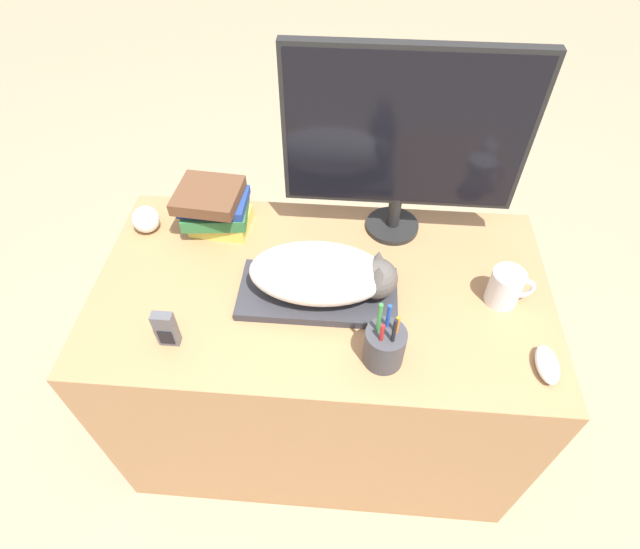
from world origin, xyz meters
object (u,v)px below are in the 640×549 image
object	(u,v)px
coffee_mug	(506,287)
computer_mouse	(547,364)
baseball	(146,219)
book_stack	(215,207)
keyboard	(318,293)
phone	(166,329)
monitor	(405,137)
pen_cup	(385,346)
cat	(325,274)

from	to	relation	value
coffee_mug	computer_mouse	bearing A→B (deg)	-71.18
baseball	book_stack	world-z (taller)	book_stack
keyboard	phone	bearing A→B (deg)	-153.70
monitor	baseball	distance (m)	0.76
monitor	pen_cup	world-z (taller)	monitor
computer_mouse	book_stack	size ratio (longest dim) A/B	0.52
phone	book_stack	bearing A→B (deg)	86.15
cat	baseball	world-z (taller)	cat
cat	phone	xyz separation A→B (m)	(-0.36, -0.17, -0.04)
computer_mouse	book_stack	xyz separation A→B (m)	(-0.85, 0.41, 0.06)
cat	monitor	world-z (taller)	monitor
coffee_mug	baseball	xyz separation A→B (m)	(-0.98, 0.19, -0.01)
computer_mouse	cat	bearing A→B (deg)	161.55
computer_mouse	coffee_mug	world-z (taller)	coffee_mug
monitor	pen_cup	size ratio (longest dim) A/B	3.18
keyboard	monitor	distance (m)	0.45
computer_mouse	phone	bearing A→B (deg)	179.68
monitor	computer_mouse	size ratio (longest dim) A/B	5.93
book_stack	pen_cup	bearing A→B (deg)	-41.00
monitor	cat	bearing A→B (deg)	-122.76
baseball	phone	world-z (taller)	phone
computer_mouse	baseball	xyz separation A→B (m)	(-1.05, 0.39, 0.02)
pen_cup	phone	bearing A→B (deg)	179.20
coffee_mug	pen_cup	bearing A→B (deg)	-146.57
keyboard	pen_cup	size ratio (longest dim) A/B	2.10
coffee_mug	book_stack	size ratio (longest dim) A/B	0.58
computer_mouse	book_stack	world-z (taller)	book_stack
computer_mouse	book_stack	distance (m)	0.95
computer_mouse	baseball	world-z (taller)	baseball
pen_cup	baseball	world-z (taller)	pen_cup
baseball	book_stack	distance (m)	0.21
baseball	monitor	bearing A→B (deg)	4.82
keyboard	pen_cup	xyz separation A→B (m)	(0.16, -0.17, 0.04)
coffee_mug	keyboard	bearing A→B (deg)	-176.87
phone	baseball	bearing A→B (deg)	114.36
monitor	book_stack	distance (m)	0.56
cat	monitor	size ratio (longest dim) A/B	0.60
cat	baseball	size ratio (longest dim) A/B	4.73
baseball	cat	bearing A→B (deg)	-21.92
keyboard	phone	xyz separation A→B (m)	(-0.34, -0.17, 0.04)
computer_mouse	book_stack	bearing A→B (deg)	154.07
monitor	coffee_mug	world-z (taller)	monitor
cat	coffee_mug	distance (m)	0.45
coffee_mug	phone	bearing A→B (deg)	-166.54
book_stack	keyboard	bearing A→B (deg)	-37.53
phone	pen_cup	bearing A→B (deg)	-0.80
keyboard	coffee_mug	size ratio (longest dim) A/B	3.49
computer_mouse	pen_cup	size ratio (longest dim) A/B	0.54
cat	phone	size ratio (longest dim) A/B	3.50
pen_cup	baseball	xyz separation A→B (m)	(-0.68, 0.39, -0.02)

